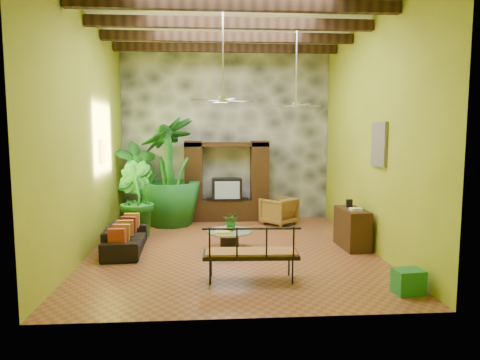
{
  "coord_description": "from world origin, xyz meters",
  "views": [
    {
      "loc": [
        -0.46,
        -9.1,
        2.54
      ],
      "look_at": [
        0.18,
        0.2,
        1.5
      ],
      "focal_mm": 32.0,
      "sensor_mm": 36.0,
      "label": 1
    }
  ],
  "objects": [
    {
      "name": "ground",
      "position": [
        0.0,
        0.0,
        0.0
      ],
      "size": [
        7.0,
        7.0,
        0.0
      ],
      "primitive_type": "plane",
      "color": "brown",
      "rests_on": "ground"
    },
    {
      "name": "ceiling_fan_back",
      "position": [
        1.6,
        1.2,
        3.4
      ],
      "size": [
        1.28,
        1.28,
        1.86
      ],
      "color": "silver",
      "rests_on": "ceiling"
    },
    {
      "name": "coffee_table",
      "position": [
        -0.06,
        0.07,
        0.26
      ],
      "size": [
        0.98,
        0.98,
        0.4
      ],
      "rotation": [
        0.0,
        0.0,
        -0.28
      ],
      "color": "black",
      "rests_on": "ground"
    },
    {
      "name": "green_bin",
      "position": [
        2.65,
        -2.76,
        0.19
      ],
      "size": [
        0.48,
        0.38,
        0.39
      ],
      "primitive_type": "cube",
      "rotation": [
        0.0,
        0.0,
        0.1
      ],
      "color": "#1D6D32",
      "rests_on": "ground"
    },
    {
      "name": "ceiling",
      "position": [
        0.0,
        0.0,
        5.0
      ],
      "size": [
        6.0,
        7.0,
        0.02
      ],
      "primitive_type": "cube",
      "color": "silver",
      "rests_on": "back_wall"
    },
    {
      "name": "left_wall",
      "position": [
        -3.0,
        0.0,
        2.5
      ],
      "size": [
        0.02,
        7.0,
        5.0
      ],
      "primitive_type": "cube",
      "color": "#939F24",
      "rests_on": "ground"
    },
    {
      "name": "wall_art_painting",
      "position": [
        2.96,
        -0.6,
        2.3
      ],
      "size": [
        0.06,
        0.7,
        0.9
      ],
      "primitive_type": "cube",
      "color": "teal",
      "rests_on": "right_wall"
    },
    {
      "name": "iron_bench",
      "position": [
        0.22,
        -2.04,
        0.53
      ],
      "size": [
        1.65,
        0.65,
        0.57
      ],
      "rotation": [
        0.0,
        0.0,
        -0.04
      ],
      "color": "black",
      "rests_on": "ground"
    },
    {
      "name": "entertainment_center",
      "position": [
        0.0,
        3.14,
        0.97
      ],
      "size": [
        2.4,
        0.55,
        2.3
      ],
      "color": "black",
      "rests_on": "ground"
    },
    {
      "name": "centerpiece_plant",
      "position": [
        -0.01,
        0.13,
        0.6
      ],
      "size": [
        0.45,
        0.42,
        0.4
      ],
      "primitive_type": "imported",
      "rotation": [
        0.0,
        0.0,
        -0.37
      ],
      "color": "#1B661B",
      "rests_on": "coffee_table"
    },
    {
      "name": "ceiling_beams",
      "position": [
        0.0,
        0.0,
        4.78
      ],
      "size": [
        5.95,
        5.36,
        0.22
      ],
      "color": "#301D0F",
      "rests_on": "ceiling"
    },
    {
      "name": "stone_accent_wall",
      "position": [
        0.0,
        3.44,
        2.5
      ],
      "size": [
        5.98,
        0.1,
        4.98
      ],
      "primitive_type": "cube",
      "color": "#3C3F44",
      "rests_on": "ground"
    },
    {
      "name": "tall_plant_a",
      "position": [
        -2.46,
        2.74,
        1.16
      ],
      "size": [
        1.48,
        1.4,
        2.33
      ],
      "primitive_type": "imported",
      "rotation": [
        0.0,
        0.0,
        0.64
      ],
      "color": "#1A631D",
      "rests_on": "ground"
    },
    {
      "name": "wall_art_mask",
      "position": [
        -2.96,
        1.0,
        2.1
      ],
      "size": [
        0.06,
        0.32,
        0.55
      ],
      "primitive_type": "cube",
      "color": "yellow",
      "rests_on": "left_wall"
    },
    {
      "name": "side_console",
      "position": [
        2.65,
        -0.03,
        0.43
      ],
      "size": [
        0.53,
        1.1,
        0.86
      ],
      "primitive_type": "cube",
      "rotation": [
        0.0,
        0.0,
        0.04
      ],
      "color": "#3B1D12",
      "rests_on": "ground"
    },
    {
      "name": "ceiling_fan_front",
      "position": [
        -0.2,
        -0.4,
        3.4
      ],
      "size": [
        1.28,
        1.28,
        1.86
      ],
      "color": "silver",
      "rests_on": "ceiling"
    },
    {
      "name": "tall_plant_c",
      "position": [
        -1.57,
        2.62,
        1.47
      ],
      "size": [
        2.23,
        2.23,
        2.94
      ],
      "primitive_type": "imported",
      "rotation": [
        0.0,
        0.0,
        4.22
      ],
      "color": "#1B6723",
      "rests_on": "ground"
    },
    {
      "name": "wicker_armchair",
      "position": [
        1.42,
        2.46,
        0.38
      ],
      "size": [
        1.15,
        1.15,
        0.75
      ],
      "primitive_type": "imported",
      "rotation": [
        0.0,
        0.0,
        3.85
      ],
      "color": "olive",
      "rests_on": "ground"
    },
    {
      "name": "tall_plant_b",
      "position": [
        -2.32,
        1.41,
        0.92
      ],
      "size": [
        1.29,
        1.3,
        1.85
      ],
      "primitive_type": "imported",
      "rotation": [
        0.0,
        0.0,
        2.31
      ],
      "color": "#1C6A21",
      "rests_on": "ground"
    },
    {
      "name": "yellow_tray",
      "position": [
        -0.21,
        -0.15,
        0.42
      ],
      "size": [
        0.33,
        0.26,
        0.03
      ],
      "primitive_type": "cube",
      "rotation": [
        0.0,
        0.0,
        -0.14
      ],
      "color": "gold",
      "rests_on": "coffee_table"
    },
    {
      "name": "right_wall",
      "position": [
        3.0,
        0.0,
        2.5
      ],
      "size": [
        0.02,
        7.0,
        5.0
      ],
      "primitive_type": "cube",
      "color": "#939F24",
      "rests_on": "ground"
    },
    {
      "name": "sofa",
      "position": [
        -2.3,
        0.03,
        0.28
      ],
      "size": [
        0.85,
        1.95,
        0.56
      ],
      "primitive_type": "imported",
      "rotation": [
        0.0,
        0.0,
        1.62
      ],
      "color": "black",
      "rests_on": "ground"
    },
    {
      "name": "back_wall",
      "position": [
        0.0,
        3.5,
        2.5
      ],
      "size": [
        6.0,
        0.02,
        5.0
      ],
      "primitive_type": "cube",
      "color": "#939F24",
      "rests_on": "ground"
    }
  ]
}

